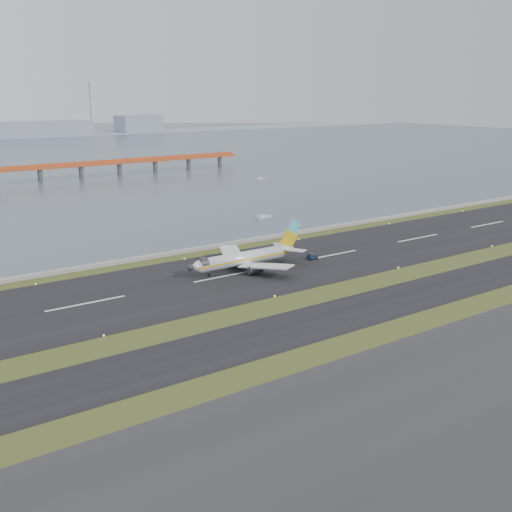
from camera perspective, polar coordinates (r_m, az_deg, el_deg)
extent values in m
plane|color=#384D1B|center=(154.19, 3.37, -4.37)|extent=(1000.00, 1000.00, 0.00)
cube|color=#29292C|center=(120.02, 20.52, -10.99)|extent=(1000.00, 50.00, 0.10)
cube|color=black|center=(145.64, 6.37, -5.57)|extent=(1000.00, 18.00, 0.10)
cube|color=black|center=(177.27, -2.77, -1.81)|extent=(1000.00, 45.00, 0.10)
cube|color=#989792|center=(202.09, -7.44, 0.27)|extent=(1000.00, 2.50, 1.00)
cube|color=#C34E21|center=(382.10, -18.69, 7.41)|extent=(260.00, 5.00, 1.60)
cube|color=#C34E21|center=(381.94, -18.71, 7.64)|extent=(260.00, 0.40, 1.40)
cylinder|color=#4C4C51|center=(382.63, -18.63, 6.75)|extent=(2.80, 2.80, 7.00)
cylinder|color=#4C4C51|center=(421.03, -6.01, 8.07)|extent=(2.80, 2.80, 7.00)
cube|color=#8F99A9|center=(769.84, -18.60, 10.68)|extent=(110.00, 35.00, 16.00)
cube|color=#8F99A9|center=(814.09, -10.40, 11.50)|extent=(50.00, 35.00, 20.00)
cylinder|color=#8F99A9|center=(789.19, -14.49, 12.65)|extent=(1.80, 1.80, 60.00)
cylinder|color=white|center=(182.21, -1.26, -0.22)|extent=(28.00, 3.80, 3.80)
cone|color=white|center=(174.13, -5.49, -0.98)|extent=(3.20, 3.80, 3.80)
cone|color=white|center=(191.51, 2.73, 0.60)|extent=(5.00, 3.80, 3.80)
cube|color=gold|center=(180.68, -0.92, -0.34)|extent=(31.00, 0.06, 0.45)
cube|color=gold|center=(183.74, -1.60, -0.09)|extent=(31.00, 0.06, 0.45)
cube|color=white|center=(176.97, 0.89, -0.90)|extent=(11.31, 15.89, 1.66)
cube|color=white|center=(190.39, -2.17, 0.21)|extent=(11.31, 15.89, 1.66)
cylinder|color=#323136|center=(178.26, -0.03, -1.18)|extent=(4.20, 2.10, 2.10)
cylinder|color=#323136|center=(187.77, -2.18, -0.38)|extent=(4.20, 2.10, 2.10)
cube|color=gold|center=(191.32, 2.92, 1.47)|extent=(6.80, 0.35, 6.85)
cube|color=#52D0E9|center=(191.70, 3.38, 2.62)|extent=(4.85, 0.37, 4.90)
cube|color=white|center=(188.72, 3.52, 0.53)|extent=(5.64, 6.80, 0.22)
cube|color=white|center=(194.47, 2.10, 0.97)|extent=(5.64, 6.80, 0.22)
cylinder|color=black|center=(177.23, -4.18, -1.70)|extent=(0.80, 0.28, 0.80)
cylinder|color=black|center=(181.61, -0.36, -1.23)|extent=(1.00, 0.38, 1.00)
cylinder|color=black|center=(186.02, -1.37, -0.85)|extent=(1.00, 0.38, 1.00)
cube|color=#121F32|center=(195.00, 5.02, -0.07)|extent=(3.24, 1.92, 1.19)
cube|color=#323136|center=(194.54, 4.94, 0.13)|extent=(1.45, 1.54, 0.69)
cylinder|color=black|center=(193.86, 4.95, -0.32)|extent=(0.70, 0.33, 0.69)
cylinder|color=black|center=(194.97, 4.63, -0.23)|extent=(0.70, 0.33, 0.69)
cylinder|color=black|center=(195.31, 5.41, -0.22)|extent=(0.70, 0.33, 0.69)
cylinder|color=black|center=(196.42, 5.09, -0.13)|extent=(0.70, 0.33, 0.69)
cube|color=silver|center=(257.49, 0.64, 3.46)|extent=(7.84, 4.01, 0.96)
cube|color=silver|center=(256.12, 0.41, 3.60)|extent=(2.48, 2.16, 0.96)
cube|color=silver|center=(370.97, 0.37, 6.87)|extent=(7.01, 3.66, 0.86)
cube|color=silver|center=(369.78, 0.23, 6.97)|extent=(2.23, 1.95, 0.86)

